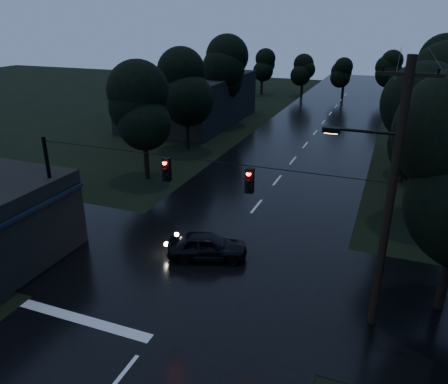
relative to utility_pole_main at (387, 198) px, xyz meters
The scene contains 14 objects.
main_road 21.06m from the utility_pole_main, 111.30° to the left, with size 12.00×120.00×0.02m, color black.
cross_street 9.14m from the utility_pole_main, behind, with size 60.00×9.00×0.02m, color black.
building_far_left 36.15m from the utility_pole_main, 126.44° to the left, with size 10.00×16.00×5.00m, color black.
utility_pole_main is the anchor object (origin of this frame).
utility_pole_far 17.08m from the utility_pole_main, 87.00° to the left, with size 2.00×0.30×7.50m.
anchor_pole_left 15.08m from the utility_pole_main, behind, with size 0.18×0.18×6.00m, color black.
span_signals 6.85m from the utility_pole_main, behind, with size 15.00×0.37×1.12m.
tree_left_a 19.76m from the utility_pole_main, 146.16° to the left, with size 3.92×3.92×8.26m.
tree_left_b 25.50m from the utility_pole_main, 131.84° to the left, with size 4.20×4.20×8.85m.
tree_left_c 33.94m from the utility_pole_main, 121.27° to the left, with size 4.48×4.48×9.44m.
tree_right_a 11.12m from the utility_pole_main, 81.77° to the left, with size 4.20×4.20×8.85m.
tree_right_b 19.14m from the utility_pole_main, 83.42° to the left, with size 4.48×4.48×9.44m.
tree_right_c 29.16m from the utility_pole_main, 84.50° to the left, with size 4.76×4.76×10.03m.
car 9.31m from the utility_pole_main, 164.39° to the left, with size 1.56×3.88×1.32m, color black.
Camera 1 is at (7.21, -3.98, 11.07)m, focal length 35.00 mm.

